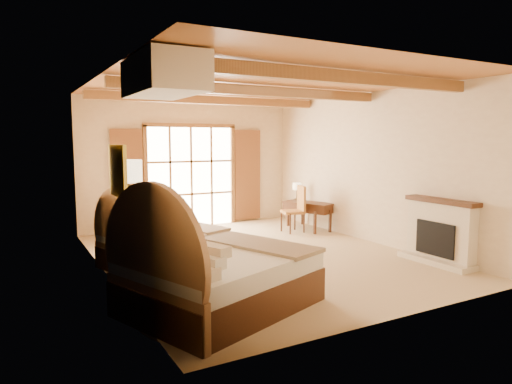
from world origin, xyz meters
TOP-DOWN VIEW (x-y plane):
  - floor at (0.00, 0.00)m, footprint 7.00×7.00m
  - wall_back at (0.00, 3.50)m, footprint 5.50×0.00m
  - wall_left at (-2.75, 0.00)m, footprint 0.00×7.00m
  - wall_right at (2.75, 0.00)m, footprint 0.00×7.00m
  - ceiling at (0.00, 0.00)m, footprint 7.00×7.00m
  - ceiling_beams at (0.00, 0.00)m, footprint 5.39×4.60m
  - french_doors at (0.00, 3.44)m, footprint 3.95×0.08m
  - fireplace at (2.60, -2.00)m, footprint 0.46×1.40m
  - painting at (-2.70, -0.75)m, footprint 0.06×0.95m
  - canopy_valance at (-2.40, -2.00)m, footprint 0.70×1.40m
  - bed_near at (-1.89, -2.11)m, footprint 2.87×2.43m
  - bed_far at (-1.85, 0.32)m, footprint 2.35×1.98m
  - nightstand at (-2.45, -1.10)m, footprint 0.57×0.57m
  - floor_lamp at (-2.50, -0.51)m, footprint 0.40×0.40m
  - armchair at (-1.48, 3.00)m, footprint 1.07×1.09m
  - ottoman at (-0.89, 2.27)m, footprint 0.61×0.61m
  - desk at (2.38, 1.70)m, footprint 0.94×1.35m
  - desk_chair at (1.86, 1.58)m, footprint 0.60×0.59m
  - desk_lamp at (2.42, 2.27)m, footprint 0.21×0.21m

SIDE VIEW (x-z plane):
  - floor at x=0.00m, z-range 0.00..0.00m
  - ottoman at x=-0.89m, z-range 0.00..0.38m
  - nightstand at x=-2.45m, z-range 0.00..0.59m
  - desk_chair at x=1.86m, z-range -0.21..0.90m
  - desk at x=2.38m, z-range 0.02..0.69m
  - bed_far at x=-1.85m, z-range -0.25..1.01m
  - armchair at x=-1.48m, z-range 0.00..0.79m
  - bed_near at x=-1.89m, z-range -0.30..1.22m
  - fireplace at x=2.60m, z-range -0.07..1.09m
  - desk_lamp at x=2.42m, z-range 0.78..1.20m
  - french_doors at x=0.00m, z-range -0.05..2.55m
  - wall_back at x=0.00m, z-range -1.15..4.35m
  - wall_left at x=-2.75m, z-range -1.90..5.10m
  - wall_right at x=2.75m, z-range -1.90..5.10m
  - floor_lamp at x=-2.50m, z-range 0.66..2.56m
  - painting at x=-2.70m, z-range 1.38..2.12m
  - canopy_valance at x=-2.40m, z-range 2.73..3.18m
  - ceiling_beams at x=0.00m, z-range 2.99..3.17m
  - ceiling at x=0.00m, z-range 3.20..3.20m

